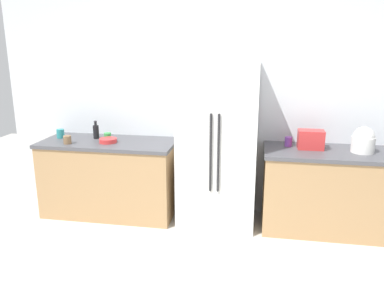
{
  "coord_description": "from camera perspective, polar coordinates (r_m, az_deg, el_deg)",
  "views": [
    {
      "loc": [
        0.63,
        -2.71,
        1.96
      ],
      "look_at": [
        0.09,
        0.39,
        1.14
      ],
      "focal_mm": 35.4,
      "sensor_mm": 36.0,
      "label": 1
    }
  ],
  "objects": [
    {
      "name": "ground_plane",
      "position": [
        3.4,
        -2.78,
        -20.56
      ],
      "size": [
        9.81,
        9.81,
        0.0
      ],
      "primitive_type": "plane",
      "color": "beige"
    },
    {
      "name": "counter_left",
      "position": [
        4.61,
        -12.22,
        -4.9
      ],
      "size": [
        1.56,
        0.68,
        0.89
      ],
      "color": "tan",
      "rests_on": "ground_plane"
    },
    {
      "name": "rice_cooker",
      "position": [
        4.27,
        24.42,
        0.47
      ],
      "size": [
        0.23,
        0.23,
        0.27
      ],
      "color": "white",
      "rests_on": "counter_right"
    },
    {
      "name": "cup_d",
      "position": [
        4.78,
        -19.21,
        1.5
      ],
      "size": [
        0.09,
        0.09,
        0.11
      ],
      "primitive_type": "cylinder",
      "color": "teal",
      "rests_on": "counter_left"
    },
    {
      "name": "cup_a",
      "position": [
        4.57,
        -12.6,
        1.18
      ],
      "size": [
        0.08,
        0.08,
        0.07
      ],
      "primitive_type": "cylinder",
      "color": "green",
      "rests_on": "counter_left"
    },
    {
      "name": "counter_right",
      "position": [
        4.36,
        20.03,
        -6.6
      ],
      "size": [
        1.43,
        0.68,
        0.89
      ],
      "color": "tan",
      "rests_on": "ground_plane"
    },
    {
      "name": "cup_c",
      "position": [
        4.47,
        -18.27,
        0.61
      ],
      "size": [
        0.09,
        0.09,
        0.09
      ],
      "primitive_type": "cylinder",
      "color": "brown",
      "rests_on": "counter_left"
    },
    {
      "name": "bowl_a",
      "position": [
        4.41,
        -12.54,
        0.53
      ],
      "size": [
        0.2,
        0.2,
        0.05
      ],
      "primitive_type": "cylinder",
      "color": "red",
      "rests_on": "counter_left"
    },
    {
      "name": "kitchen_back_panel",
      "position": [
        4.48,
        1.75,
        7.2
      ],
      "size": [
        4.91,
        0.1,
        2.76
      ],
      "primitive_type": "cube",
      "color": "silver",
      "rests_on": "ground_plane"
    },
    {
      "name": "cup_b",
      "position": [
        4.27,
        14.32,
        0.36
      ],
      "size": [
        0.08,
        0.08,
        0.1
      ],
      "primitive_type": "cylinder",
      "color": "purple",
      "rests_on": "counter_right"
    },
    {
      "name": "refrigerator",
      "position": [
        4.16,
        3.94,
        -0.12
      ],
      "size": [
        0.84,
        0.68,
        1.8
      ],
      "color": "white",
      "rests_on": "ground_plane"
    },
    {
      "name": "bottle_a",
      "position": [
        4.62,
        -14.27,
        1.86
      ],
      "size": [
        0.07,
        0.07,
        0.21
      ],
      "color": "black",
      "rests_on": "counter_left"
    },
    {
      "name": "toaster",
      "position": [
        4.22,
        17.45,
        0.64
      ],
      "size": [
        0.27,
        0.17,
        0.2
      ],
      "primitive_type": "cube",
      "color": "red",
      "rests_on": "counter_right"
    }
  ]
}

